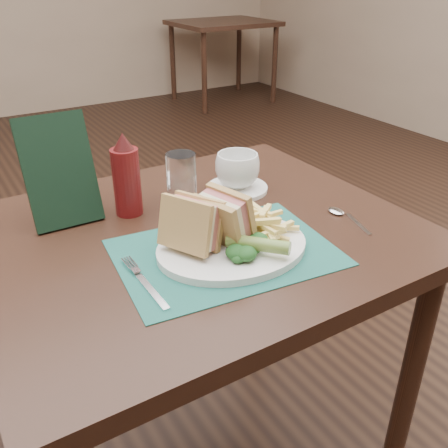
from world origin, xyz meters
name	(u,v)px	position (x,y,z in m)	size (l,w,h in m)	color
floor	(134,356)	(0.00, 0.00, 0.00)	(7.00, 7.00, 0.00)	black
table_main	(200,362)	(0.00, -0.50, 0.38)	(0.90, 0.75, 0.75)	black
table_bg_right	(223,62)	(2.19, 2.97, 0.38)	(0.90, 0.75, 0.75)	black
placemat	(225,252)	(0.00, -0.62, 0.75)	(0.41, 0.30, 0.00)	#1B574D
plate	(232,247)	(0.01, -0.62, 0.76)	(0.30, 0.24, 0.01)	white
sandwich_half_a	(185,228)	(-0.08, -0.60, 0.82)	(0.06, 0.11, 0.10)	tan
sandwich_half_b	(217,220)	(-0.01, -0.61, 0.82)	(0.06, 0.11, 0.10)	tan
kale_garnish	(248,249)	(0.02, -0.67, 0.78)	(0.11, 0.08, 0.03)	#163D19
pickle_spear	(258,244)	(0.03, -0.68, 0.79)	(0.03, 0.03, 0.12)	#5A772D
fries_pile	(258,221)	(0.08, -0.61, 0.79)	(0.18, 0.20, 0.05)	#F1D978
fork	(144,281)	(-0.18, -0.63, 0.76)	(0.03, 0.17, 0.01)	silver
spoon	(350,218)	(0.30, -0.64, 0.76)	(0.03, 0.15, 0.01)	silver
saucer	(237,188)	(0.18, -0.38, 0.76)	(0.15, 0.15, 0.01)	white
coffee_cup	(237,170)	(0.18, -0.38, 0.80)	(0.11, 0.11, 0.08)	white
drinking_glass	(182,182)	(0.02, -0.39, 0.81)	(0.07, 0.07, 0.13)	white
ketchup_bottle	(126,174)	(-0.09, -0.36, 0.84)	(0.06, 0.06, 0.19)	#540E0F
check_presenter	(59,171)	(-0.22, -0.32, 0.86)	(0.14, 0.02, 0.24)	black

